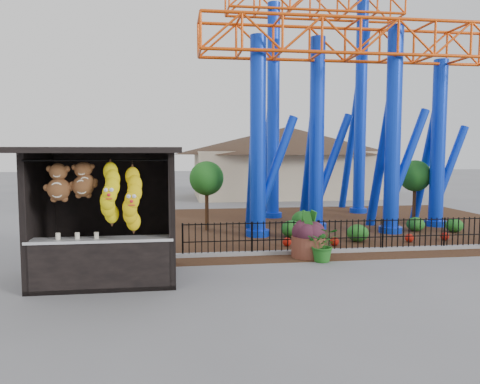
{
  "coord_description": "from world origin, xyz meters",
  "views": [
    {
      "loc": [
        -1.41,
        -10.19,
        3.05
      ],
      "look_at": [
        0.24,
        1.5,
        2.0
      ],
      "focal_mm": 35.0,
      "sensor_mm": 36.0,
      "label": 1
    }
  ],
  "objects": [
    {
      "name": "prize_booth",
      "position": [
        -3.0,
        0.91,
        1.53
      ],
      "size": [
        3.5,
        3.4,
        3.12
      ],
      "color": "black",
      "rests_on": "ground"
    },
    {
      "name": "landscaping",
      "position": [
        4.8,
        5.94,
        0.31
      ],
      "size": [
        7.24,
        3.79,
        0.72
      ],
      "color": "#1C5719",
      "rests_on": "mulch_bed"
    },
    {
      "name": "picket_fence",
      "position": [
        4.9,
        3.0,
        0.5
      ],
      "size": [
        12.2,
        0.06,
        1.0
      ],
      "primitive_type": null,
      "color": "black",
      "rests_on": "ground"
    },
    {
      "name": "potted_plant",
      "position": [
        2.62,
        2.0,
        0.48
      ],
      "size": [
        1.06,
        0.98,
        0.97
      ],
      "primitive_type": "imported",
      "rotation": [
        0.0,
        0.0,
        -0.3
      ],
      "color": "#1B5E1C",
      "rests_on": "ground"
    },
    {
      "name": "planter_foliage",
      "position": [
        2.36,
        2.59,
        0.93
      ],
      "size": [
        0.7,
        0.7,
        0.64
      ],
      "primitive_type": "ellipsoid",
      "color": "#371622",
      "rests_on": "terracotta_planter"
    },
    {
      "name": "ground",
      "position": [
        0.0,
        0.0,
        0.0
      ],
      "size": [
        120.0,
        120.0,
        0.0
      ],
      "primitive_type": "plane",
      "color": "slate",
      "rests_on": "ground"
    },
    {
      "name": "curb",
      "position": [
        4.0,
        3.0,
        0.06
      ],
      "size": [
        18.0,
        0.18,
        0.12
      ],
      "primitive_type": "cube",
      "color": "gray",
      "rests_on": "ground"
    },
    {
      "name": "roller_coaster",
      "position": [
        5.12,
        8.23,
        6.44
      ],
      "size": [
        11.0,
        6.37,
        10.82
      ],
      "color": "#0C31CD",
      "rests_on": "ground"
    },
    {
      "name": "pavilion",
      "position": [
        6.0,
        20.0,
        3.07
      ],
      "size": [
        15.0,
        15.0,
        4.8
      ],
      "color": "#BFAD8C",
      "rests_on": "ground"
    },
    {
      "name": "mulch_bed",
      "position": [
        4.0,
        8.0,
        0.01
      ],
      "size": [
        18.0,
        12.0,
        0.02
      ],
      "primitive_type": "cube",
      "color": "#331E11",
      "rests_on": "ground"
    },
    {
      "name": "terracotta_planter",
      "position": [
        2.36,
        2.59,
        0.31
      ],
      "size": [
        1.23,
        1.23,
        0.61
      ],
      "primitive_type": "cylinder",
      "rotation": [
        0.0,
        0.0,
        0.34
      ],
      "color": "brown",
      "rests_on": "ground"
    }
  ]
}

